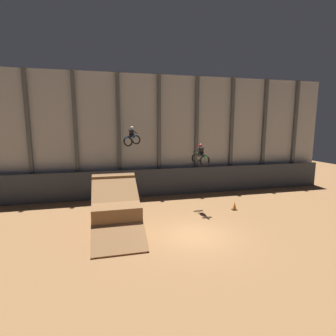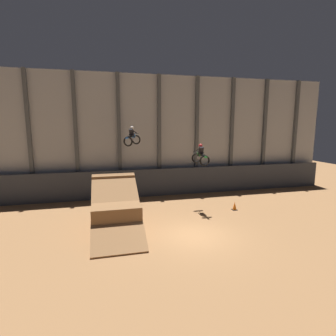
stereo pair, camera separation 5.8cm
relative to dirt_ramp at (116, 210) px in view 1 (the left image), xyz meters
name	(u,v)px [view 1 (the left image)]	position (x,y,z in m)	size (l,w,h in m)	color
ground_plane	(195,236)	(4.12, -2.48, -1.00)	(60.00, 60.00, 0.00)	#996B42
arena_back_wall	(159,136)	(4.12, 6.93, 4.07)	(32.00, 0.40, 10.13)	#ADB2B7
lower_barrier	(161,182)	(4.12, 6.13, 0.16)	(31.36, 0.20, 2.31)	#383D47
dirt_ramp	(116,210)	(0.00, 0.00, 0.00)	(2.69, 5.64, 2.97)	olive
rider_bike_left_air	(132,138)	(1.55, 4.47, 4.05)	(1.43, 1.72, 1.47)	black
rider_bike_right_air	(201,156)	(5.91, 1.59, 2.87)	(0.81, 1.76, 1.45)	black
traffic_cone_near_ramp	(235,206)	(8.34, 1.02, -0.72)	(0.36, 0.36, 0.58)	black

